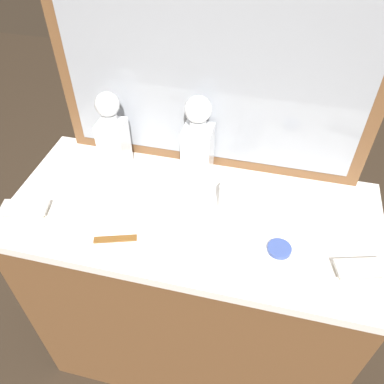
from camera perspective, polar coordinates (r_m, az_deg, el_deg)
name	(u,v)px	position (r m, az deg, el deg)	size (l,w,h in m)	color
ground_plane	(192,345)	(1.91, 0.00, -21.57)	(6.00, 6.00, 0.00)	#2D2319
dresser	(192,292)	(1.52, 0.00, -14.52)	(1.11, 0.51, 0.90)	brown
dresser_mirror	(212,61)	(1.13, 2.99, 18.66)	(0.97, 0.03, 0.72)	brown
crystal_decanter_left	(113,140)	(1.27, -11.50, 7.57)	(0.08, 0.08, 0.27)	white
crystal_decanter_right	(198,147)	(1.20, 0.85, 6.70)	(0.09, 0.09, 0.29)	white
crystal_tumbler_right	(234,200)	(1.13, 6.22, -1.14)	(0.09, 0.09, 0.10)	white
silver_brush_far_left	(360,269)	(1.10, 23.52, -10.33)	(0.14, 0.09, 0.02)	#B7A88C
silver_brush_rear	(25,209)	(1.25, -23.34, -2.28)	(0.15, 0.09, 0.02)	#B7A88C
porcelain_dish	(279,249)	(1.08, 12.73, -8.17)	(0.07, 0.07, 0.01)	#33478C
tortoiseshell_comb	(115,239)	(1.10, -11.21, -6.79)	(0.12, 0.06, 0.01)	brown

